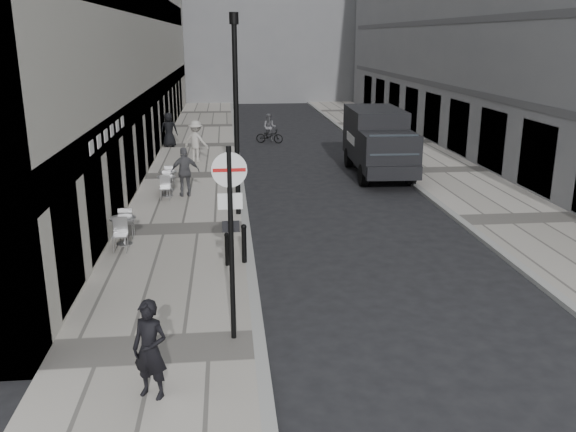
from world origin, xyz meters
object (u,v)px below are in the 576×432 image
panel_van (378,139)px  cyclist (269,132)px  walking_man (150,350)px  lamppost (236,106)px  sign_post (231,219)px

panel_van → cyclist: size_ratio=3.63×
walking_man → lamppost: (1.66, 10.71, 2.74)m
cyclist → panel_van: bearing=-48.5°
sign_post → cyclist: (2.41, 23.55, -1.92)m
lamppost → walking_man: bearing=-98.8°
panel_van → walking_man: bearing=-113.0°
lamppost → cyclist: lamppost is taller
sign_post → panel_van: (6.50, 14.82, -0.99)m
panel_van → cyclist: panel_van is taller
lamppost → panel_van: size_ratio=1.06×
panel_van → sign_post: bearing=-111.5°
walking_man → panel_van: (7.87, 16.72, 0.61)m
cyclist → sign_post: bearing=-79.4°
walking_man → sign_post: 2.83m
walking_man → panel_van: size_ratio=0.28×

